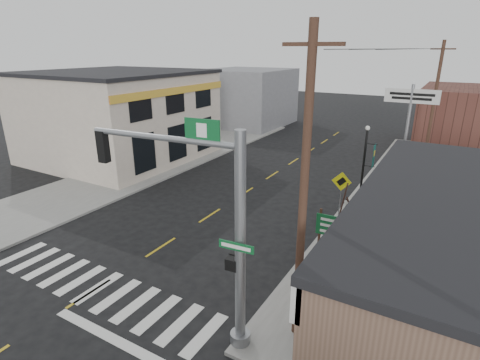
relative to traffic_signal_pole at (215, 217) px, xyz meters
The scene contains 19 objects.
ground 6.85m from the traffic_signal_pole, behind, with size 140.00×140.00×0.00m, color black.
sidewalk_right 13.56m from the traffic_signal_pole, 73.76° to the left, with size 6.00×38.00×0.13m, color gray.
sidewalk_left 19.44m from the traffic_signal_pole, 139.24° to the left, with size 6.00×38.00×0.13m, color gray.
center_line 10.07m from the traffic_signal_pole, 126.05° to the left, with size 0.12×56.00×0.01m, color gold.
crosswalk 6.83m from the traffic_signal_pole, behind, with size 11.00×2.20×0.01m, color silver.
left_building 22.77m from the traffic_signal_pole, 143.91° to the left, with size 12.00×12.00×6.80m, color beige.
bldg_distant_right 30.17m from the traffic_signal_pole, 77.33° to the left, with size 8.00×10.00×5.60m, color brown.
bldg_distant_left 35.43m from the traffic_signal_pole, 117.56° to the left, with size 9.00×10.00×6.40m, color slate.
traffic_signal_pole is the anchor object (origin of this frame).
guide_sign 6.32m from the traffic_signal_pole, 70.43° to the left, with size 1.42×0.13×2.49m.
fire_hydrant 7.16m from the traffic_signal_pole, 59.57° to the left, with size 0.23×0.23×0.72m.
ped_crossing_sign 10.53m from the traffic_signal_pole, 84.91° to the left, with size 1.02×0.07×2.62m.
lamp_post 12.39m from the traffic_signal_pole, 82.65° to the left, with size 0.61×0.48×4.71m.
dance_center_sign 17.10m from the traffic_signal_pole, 80.02° to the left, with size 3.09×0.19×6.56m.
bare_tree 5.32m from the traffic_signal_pole, 54.07° to the left, with size 2.35×2.35×4.69m.
shrub_front 6.12m from the traffic_signal_pole, 34.01° to the left, with size 1.37×1.37×1.03m, color #193213.
shrub_back 9.83m from the traffic_signal_pole, 67.30° to the left, with size 1.16×1.16×0.87m, color black.
utility_pole_near 2.57m from the traffic_signal_pole, 31.37° to the left, with size 1.61×0.24×9.26m.
utility_pole_far 22.73m from the traffic_signal_pole, 80.08° to the left, with size 1.58×0.24×9.11m.
Camera 1 is at (10.81, -7.40, 8.69)m, focal length 28.00 mm.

